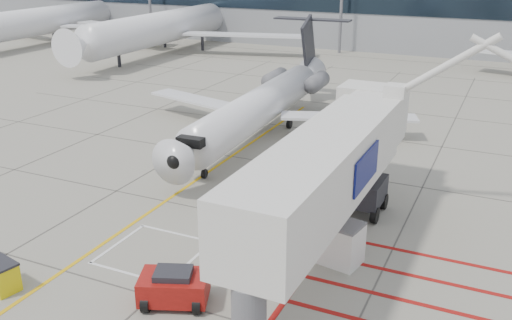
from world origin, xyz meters
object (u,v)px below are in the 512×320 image
at_px(spill_bin, 0,276).
at_px(pushback_tug, 174,286).
at_px(regional_jet, 248,94).
at_px(jet_bridge, 322,184).

bearing_deg(spill_bin, pushback_tug, 30.30).
bearing_deg(spill_bin, regional_jet, 99.57).
distance_m(regional_jet, spill_bin, 21.03).
bearing_deg(jet_bridge, pushback_tug, -130.63).
relative_size(regional_jet, pushback_tug, 10.77).
xyz_separation_m(jet_bridge, pushback_tug, (-4.32, -4.89, -3.25)).
relative_size(jet_bridge, pushback_tug, 7.55).
bearing_deg(jet_bridge, spill_bin, -147.20).
bearing_deg(jet_bridge, regional_jet, 127.02).
distance_m(regional_jet, pushback_tug, 19.67).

